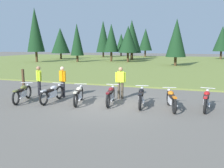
{
  "coord_description": "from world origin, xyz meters",
  "views": [
    {
      "loc": [
        3.51,
        -10.2,
        2.8
      ],
      "look_at": [
        0.0,
        0.6,
        0.9
      ],
      "focal_mm": 37.46,
      "sensor_mm": 36.0,
      "label": 1
    }
  ],
  "objects_px": {
    "motorcycle_orange": "(171,99)",
    "trail_marker_post": "(23,79)",
    "motorcycle_silver": "(52,93)",
    "motorcycle_black": "(141,97)",
    "motorcycle_olive": "(22,93)",
    "motorcycle_cream": "(79,95)",
    "rider_checking_bike": "(121,81)",
    "rider_near_row_end": "(39,79)",
    "rider_with_back_turned": "(63,80)",
    "motorcycle_maroon": "(111,95)",
    "motorcycle_red": "(206,100)"
  },
  "relations": [
    {
      "from": "motorcycle_maroon",
      "to": "motorcycle_cream",
      "type": "bearing_deg",
      "value": -167.1
    },
    {
      "from": "motorcycle_cream",
      "to": "motorcycle_orange",
      "type": "relative_size",
      "value": 1.0
    },
    {
      "from": "motorcycle_silver",
      "to": "motorcycle_maroon",
      "type": "bearing_deg",
      "value": 9.24
    },
    {
      "from": "motorcycle_black",
      "to": "motorcycle_red",
      "type": "height_order",
      "value": "same"
    },
    {
      "from": "motorcycle_cream",
      "to": "rider_checking_bike",
      "type": "distance_m",
      "value": 2.36
    },
    {
      "from": "motorcycle_maroon",
      "to": "motorcycle_olive",
      "type": "bearing_deg",
      "value": -168.7
    },
    {
      "from": "motorcycle_black",
      "to": "rider_near_row_end",
      "type": "bearing_deg",
      "value": 176.87
    },
    {
      "from": "motorcycle_black",
      "to": "trail_marker_post",
      "type": "distance_m",
      "value": 8.29
    },
    {
      "from": "motorcycle_cream",
      "to": "motorcycle_black",
      "type": "relative_size",
      "value": 0.98
    },
    {
      "from": "motorcycle_cream",
      "to": "motorcycle_black",
      "type": "distance_m",
      "value": 3.0
    },
    {
      "from": "motorcycle_black",
      "to": "rider_with_back_turned",
      "type": "bearing_deg",
      "value": 172.56
    },
    {
      "from": "motorcycle_silver",
      "to": "motorcycle_orange",
      "type": "height_order",
      "value": "same"
    },
    {
      "from": "motorcycle_black",
      "to": "motorcycle_maroon",
      "type": "bearing_deg",
      "value": -176.72
    },
    {
      "from": "motorcycle_maroon",
      "to": "motorcycle_red",
      "type": "relative_size",
      "value": 1.0
    },
    {
      "from": "motorcycle_silver",
      "to": "rider_near_row_end",
      "type": "bearing_deg",
      "value": 147.25
    },
    {
      "from": "rider_with_back_turned",
      "to": "motorcycle_red",
      "type": "bearing_deg",
      "value": -2.03
    },
    {
      "from": "motorcycle_maroon",
      "to": "rider_checking_bike",
      "type": "bearing_deg",
      "value": 84.31
    },
    {
      "from": "motorcycle_red",
      "to": "rider_checking_bike",
      "type": "relative_size",
      "value": 1.26
    },
    {
      "from": "motorcycle_silver",
      "to": "motorcycle_maroon",
      "type": "distance_m",
      "value": 2.94
    },
    {
      "from": "motorcycle_black",
      "to": "rider_with_back_turned",
      "type": "xyz_separation_m",
      "value": [
        -4.4,
        0.57,
        0.51
      ]
    },
    {
      "from": "motorcycle_olive",
      "to": "rider_checking_bike",
      "type": "bearing_deg",
      "value": 25.59
    },
    {
      "from": "motorcycle_red",
      "to": "rider_with_back_turned",
      "type": "height_order",
      "value": "rider_with_back_turned"
    },
    {
      "from": "motorcycle_orange",
      "to": "rider_near_row_end",
      "type": "relative_size",
      "value": 1.24
    },
    {
      "from": "motorcycle_red",
      "to": "rider_checking_bike",
      "type": "height_order",
      "value": "rider_checking_bike"
    },
    {
      "from": "rider_near_row_end",
      "to": "trail_marker_post",
      "type": "distance_m",
      "value": 2.88
    },
    {
      "from": "motorcycle_maroon",
      "to": "motorcycle_red",
      "type": "xyz_separation_m",
      "value": [
        4.28,
        0.4,
        0.0
      ]
    },
    {
      "from": "motorcycle_orange",
      "to": "trail_marker_post",
      "type": "xyz_separation_m",
      "value": [
        -9.42,
        2.03,
        0.2
      ]
    },
    {
      "from": "motorcycle_cream",
      "to": "motorcycle_black",
      "type": "height_order",
      "value": "same"
    },
    {
      "from": "motorcycle_black",
      "to": "motorcycle_orange",
      "type": "bearing_deg",
      "value": -3.68
    },
    {
      "from": "motorcycle_silver",
      "to": "rider_checking_bike",
      "type": "bearing_deg",
      "value": 29.99
    },
    {
      "from": "motorcycle_orange",
      "to": "trail_marker_post",
      "type": "height_order",
      "value": "trail_marker_post"
    },
    {
      "from": "motorcycle_olive",
      "to": "rider_near_row_end",
      "type": "distance_m",
      "value": 1.37
    },
    {
      "from": "trail_marker_post",
      "to": "motorcycle_cream",
      "type": "bearing_deg",
      "value": -25.04
    },
    {
      "from": "motorcycle_olive",
      "to": "motorcycle_maroon",
      "type": "xyz_separation_m",
      "value": [
        4.35,
        0.87,
        0.0
      ]
    },
    {
      "from": "motorcycle_olive",
      "to": "motorcycle_orange",
      "type": "xyz_separation_m",
      "value": [
        7.17,
        0.86,
        0.0
      ]
    },
    {
      "from": "rider_checking_bike",
      "to": "motorcycle_black",
      "type": "bearing_deg",
      "value": -41.84
    },
    {
      "from": "motorcycle_maroon",
      "to": "trail_marker_post",
      "type": "relative_size",
      "value": 1.63
    },
    {
      "from": "motorcycle_silver",
      "to": "motorcycle_black",
      "type": "xyz_separation_m",
      "value": [
        4.35,
        0.56,
        0.0
      ]
    },
    {
      "from": "motorcycle_olive",
      "to": "motorcycle_cream",
      "type": "xyz_separation_m",
      "value": [
        2.83,
        0.52,
        0.0
      ]
    },
    {
      "from": "rider_near_row_end",
      "to": "trail_marker_post",
      "type": "height_order",
      "value": "rider_near_row_end"
    },
    {
      "from": "motorcycle_orange",
      "to": "rider_checking_bike",
      "type": "xyz_separation_m",
      "value": [
        -2.69,
        1.28,
        0.51
      ]
    },
    {
      "from": "trail_marker_post",
      "to": "rider_near_row_end",
      "type": "bearing_deg",
      "value": -34.77
    },
    {
      "from": "motorcycle_cream",
      "to": "rider_with_back_turned",
      "type": "distance_m",
      "value": 1.82
    },
    {
      "from": "rider_checking_bike",
      "to": "rider_with_back_turned",
      "type": "xyz_separation_m",
      "value": [
        -3.07,
        -0.62,
        0.0
      ]
    },
    {
      "from": "trail_marker_post",
      "to": "motorcycle_red",
      "type": "bearing_deg",
      "value": -8.51
    },
    {
      "from": "rider_checking_bike",
      "to": "motorcycle_cream",
      "type": "bearing_deg",
      "value": -135.35
    },
    {
      "from": "motorcycle_silver",
      "to": "rider_checking_bike",
      "type": "xyz_separation_m",
      "value": [
        3.03,
        1.75,
        0.51
      ]
    },
    {
      "from": "motorcycle_cream",
      "to": "motorcycle_maroon",
      "type": "xyz_separation_m",
      "value": [
        1.51,
        0.35,
        0.0
      ]
    },
    {
      "from": "motorcycle_cream",
      "to": "rider_with_back_turned",
      "type": "xyz_separation_m",
      "value": [
        -1.43,
        1.0,
        0.51
      ]
    },
    {
      "from": "motorcycle_orange",
      "to": "rider_near_row_end",
      "type": "distance_m",
      "value": 7.1
    }
  ]
}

